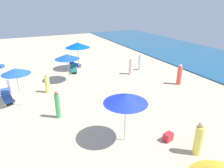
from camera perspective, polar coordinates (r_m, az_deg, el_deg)
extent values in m
cylinder|color=silver|center=(18.24, -11.88, 3.73)|extent=(0.05, 0.05, 1.96)
cone|color=#1B51AE|center=(17.91, -12.18, 7.33)|extent=(2.07, 2.07, 0.41)
cylinder|color=silver|center=(14.83, -24.03, -1.52)|extent=(0.05, 0.05, 2.23)
cone|color=#2359AF|center=(14.41, -24.81, 3.21)|extent=(1.80, 1.80, 0.36)
cube|color=silver|center=(16.38, -27.61, -3.81)|extent=(1.11, 0.21, 0.23)
cube|color=silver|center=(16.42, -25.85, -3.42)|extent=(1.11, 0.21, 0.23)
cube|color=#3150A1|center=(16.35, -26.81, -3.16)|extent=(1.32, 0.79, 0.06)
cube|color=#3150A1|center=(16.80, -27.23, -1.84)|extent=(0.46, 0.63, 0.43)
cube|color=silver|center=(16.01, -27.37, -4.36)|extent=(1.20, 0.27, 0.23)
cube|color=silver|center=(16.06, -25.70, -3.96)|extent=(1.20, 0.27, 0.23)
cube|color=#365EAD|center=(15.97, -26.62, -3.70)|extent=(1.43, 0.81, 0.06)
cube|color=#365EAD|center=(16.46, -27.17, -2.18)|extent=(0.43, 0.59, 0.49)
cylinder|color=silver|center=(10.28, 3.57, -10.36)|extent=(0.05, 0.05, 2.10)
cone|color=#1E37CB|center=(9.65, 3.75, -3.86)|extent=(2.10, 2.10, 0.48)
cylinder|color=silver|center=(21.26, -9.15, 6.88)|extent=(0.05, 0.05, 2.22)
cone|color=blue|center=(20.96, -9.37, 10.47)|extent=(2.41, 2.41, 0.50)
cube|color=silver|center=(22.28, -10.50, 4.86)|extent=(1.18, 0.51, 0.26)
cube|color=silver|center=(22.57, -9.48, 5.15)|extent=(1.18, 0.51, 0.26)
cube|color=#2244B6|center=(22.38, -10.02, 5.40)|extent=(1.51, 1.07, 0.06)
cube|color=#2244B6|center=(22.81, -11.06, 6.29)|extent=(0.51, 0.64, 0.52)
cube|color=silver|center=(20.69, -11.03, 3.40)|extent=(1.22, 0.29, 0.20)
cube|color=silver|center=(20.71, -9.69, 3.51)|extent=(1.22, 0.29, 0.20)
cube|color=#206761|center=(20.66, -10.38, 3.79)|extent=(1.46, 0.84, 0.06)
cube|color=#206761|center=(21.20, -10.54, 4.85)|extent=(0.54, 0.62, 0.45)
cylinder|color=#F9D7D9|center=(19.73, 5.16, 4.51)|extent=(0.47, 0.47, 1.31)
sphere|color=beige|center=(19.52, 5.24, 6.64)|extent=(0.24, 0.24, 0.24)
cylinder|color=#F5EF61|center=(10.40, 22.55, -14.07)|extent=(0.43, 0.43, 1.42)
sphere|color=beige|center=(9.97, 23.24, -10.20)|extent=(0.26, 0.26, 0.26)
cylinder|color=#48A965|center=(12.72, -14.59, -5.88)|extent=(0.30, 0.30, 1.51)
sphere|color=#8F6245|center=(12.36, -14.97, -2.39)|extent=(0.21, 0.21, 0.21)
cylinder|color=#ED5745|center=(18.08, 17.91, 2.18)|extent=(0.55, 0.55, 1.50)
sphere|color=beige|center=(17.82, 18.23, 4.77)|extent=(0.24, 0.24, 0.24)
cylinder|color=white|center=(16.94, -25.93, -0.76)|extent=(0.54, 0.54, 1.27)
sphere|color=tan|center=(16.70, -26.34, 1.59)|extent=(0.23, 0.23, 0.23)
cylinder|color=white|center=(21.09, 7.63, 5.59)|extent=(0.53, 0.53, 1.34)
sphere|color=beige|center=(20.88, 7.73, 7.63)|extent=(0.23, 0.23, 0.23)
cylinder|color=#F9F474|center=(16.42, -17.24, -0.13)|extent=(0.37, 0.37, 1.28)
sphere|color=beige|center=(16.17, -17.53, 2.28)|extent=(0.21, 0.21, 0.21)
sphere|color=red|center=(14.04, 4.92, -5.28)|extent=(0.27, 0.27, 0.27)
cube|color=red|center=(11.07, 15.07, -13.78)|extent=(0.42, 0.54, 0.42)
cube|color=#285DAD|center=(24.48, -27.89, 4.33)|extent=(0.55, 0.55, 0.37)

